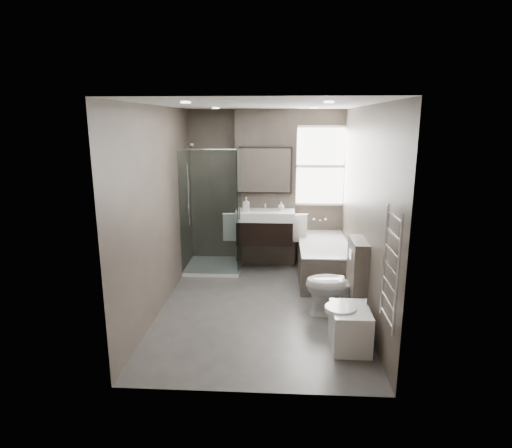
# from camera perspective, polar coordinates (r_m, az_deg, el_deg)

# --- Properties ---
(room) EXTENTS (2.70, 3.90, 2.70)m
(room) POSITION_cam_1_polar(r_m,az_deg,el_deg) (5.44, 0.66, 1.80)
(room) COLOR #4A4744
(room) RESTS_ON ground
(vanity_pier) EXTENTS (1.00, 0.25, 2.60)m
(vanity_pier) POSITION_cam_1_polar(r_m,az_deg,el_deg) (7.19, 1.32, 4.70)
(vanity_pier) COLOR #4D453D
(vanity_pier) RESTS_ON ground
(vanity) EXTENTS (0.95, 0.47, 0.66)m
(vanity) POSITION_cam_1_polar(r_m,az_deg,el_deg) (6.95, 1.19, -0.30)
(vanity) COLOR black
(vanity) RESTS_ON vanity_pier
(mirror_cabinet) EXTENTS (0.86, 0.08, 0.76)m
(mirror_cabinet) POSITION_cam_1_polar(r_m,az_deg,el_deg) (6.98, 1.28, 7.17)
(mirror_cabinet) COLOR black
(mirror_cabinet) RESTS_ON vanity_pier
(towel_left) EXTENTS (0.24, 0.06, 0.44)m
(towel_left) POSITION_cam_1_polar(r_m,az_deg,el_deg) (6.98, -3.41, -0.44)
(towel_left) COLOR silver
(towel_left) RESTS_ON vanity_pier
(towel_right) EXTENTS (0.24, 0.06, 0.44)m
(towel_right) POSITION_cam_1_polar(r_m,az_deg,el_deg) (6.94, 5.81, -0.57)
(towel_right) COLOR silver
(towel_right) RESTS_ON vanity_pier
(shower_enclosure) EXTENTS (0.90, 0.90, 2.00)m
(shower_enclosure) POSITION_cam_1_polar(r_m,az_deg,el_deg) (7.01, -4.99, -2.34)
(shower_enclosure) COLOR white
(shower_enclosure) RESTS_ON ground
(bathtub) EXTENTS (0.75, 1.60, 0.57)m
(bathtub) POSITION_cam_1_polar(r_m,az_deg,el_deg) (6.79, 8.92, -4.55)
(bathtub) COLOR #4D453D
(bathtub) RESTS_ON ground
(window) EXTENTS (0.98, 0.06, 1.33)m
(window) POSITION_cam_1_polar(r_m,az_deg,el_deg) (7.26, 8.54, 7.64)
(window) COLOR white
(window) RESTS_ON room
(toilet) EXTENTS (0.81, 0.49, 0.80)m
(toilet) POSITION_cam_1_polar(r_m,az_deg,el_deg) (5.54, 10.70, -7.97)
(toilet) COLOR white
(toilet) RESTS_ON ground
(cistern_box) EXTENTS (0.19, 0.55, 1.00)m
(cistern_box) POSITION_cam_1_polar(r_m,az_deg,el_deg) (5.51, 13.29, -7.11)
(cistern_box) COLOR #4D453D
(cistern_box) RESTS_ON ground
(bidet) EXTENTS (0.48, 0.56, 0.57)m
(bidet) POSITION_cam_1_polar(r_m,az_deg,el_deg) (4.88, 12.34, -13.23)
(bidet) COLOR white
(bidet) RESTS_ON ground
(towel_radiator) EXTENTS (0.03, 0.49, 1.10)m
(towel_radiator) POSITION_cam_1_polar(r_m,az_deg,el_deg) (4.07, 17.53, -5.62)
(towel_radiator) COLOR silver
(towel_radiator) RESTS_ON room
(soap_bottle_a) EXTENTS (0.10, 0.10, 0.22)m
(soap_bottle_a) POSITION_cam_1_polar(r_m,az_deg,el_deg) (6.87, -1.32, 2.66)
(soap_bottle_a) COLOR white
(soap_bottle_a) RESTS_ON vanity
(soap_bottle_b) EXTENTS (0.10, 0.10, 0.14)m
(soap_bottle_b) POSITION_cam_1_polar(r_m,az_deg,el_deg) (6.95, 3.36, 2.43)
(soap_bottle_b) COLOR white
(soap_bottle_b) RESTS_ON vanity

